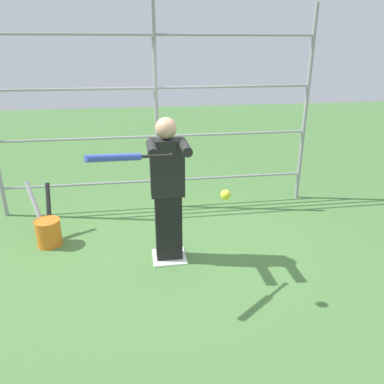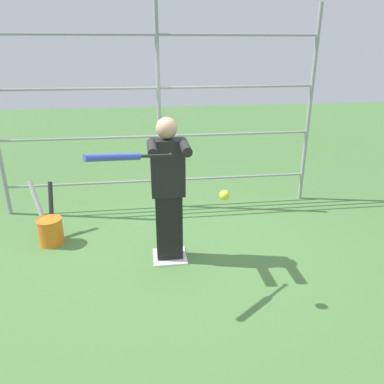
{
  "view_description": "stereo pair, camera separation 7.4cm",
  "coord_description": "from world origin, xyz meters",
  "px_view_note": "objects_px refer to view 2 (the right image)",
  "views": [
    {
      "loc": [
        0.34,
        3.96,
        2.43
      ],
      "look_at": [
        -0.23,
        0.36,
        0.99
      ],
      "focal_mm": 35.0,
      "sensor_mm": 36.0,
      "label": 1
    },
    {
      "loc": [
        0.26,
        3.97,
        2.43
      ],
      "look_at": [
        -0.23,
        0.36,
        0.99
      ],
      "focal_mm": 35.0,
      "sensor_mm": 36.0,
      "label": 2
    }
  ],
  "objects_px": {
    "softball_in_flight": "(225,195)",
    "bat_bucket": "(50,228)",
    "batter": "(168,187)",
    "baseball_bat_swinging": "(121,157)"
  },
  "relations": [
    {
      "from": "softball_in_flight",
      "to": "bat_bucket",
      "type": "xyz_separation_m",
      "value": [
        1.97,
        -1.49,
        -0.95
      ]
    },
    {
      "from": "batter",
      "to": "bat_bucket",
      "type": "height_order",
      "value": "batter"
    },
    {
      "from": "softball_in_flight",
      "to": "bat_bucket",
      "type": "bearing_deg",
      "value": -37.12
    },
    {
      "from": "batter",
      "to": "bat_bucket",
      "type": "bearing_deg",
      "value": -21.77
    },
    {
      "from": "batter",
      "to": "bat_bucket",
      "type": "relative_size",
      "value": 2.27
    },
    {
      "from": "batter",
      "to": "baseball_bat_swinging",
      "type": "xyz_separation_m",
      "value": [
        0.46,
        0.72,
        0.58
      ]
    },
    {
      "from": "baseball_bat_swinging",
      "to": "bat_bucket",
      "type": "bearing_deg",
      "value": -51.41
    },
    {
      "from": "baseball_bat_swinging",
      "to": "batter",
      "type": "bearing_deg",
      "value": -122.55
    },
    {
      "from": "batter",
      "to": "bat_bucket",
      "type": "distance_m",
      "value": 1.78
    },
    {
      "from": "batter",
      "to": "softball_in_flight",
      "type": "distance_m",
      "value": 1.02
    }
  ]
}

